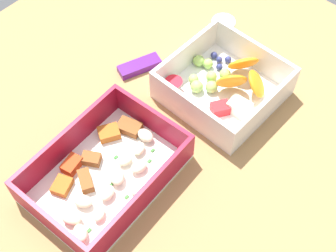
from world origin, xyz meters
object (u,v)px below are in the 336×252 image
paper_cup_liner (223,26)px  fruit_bowl (224,85)px  pasta_container (105,172)px  candy_bar (140,66)px

paper_cup_liner → fruit_bowl: bearing=-142.2°
pasta_container → paper_cup_liner: pasta_container is taller
pasta_container → candy_bar: 20.47cm
fruit_bowl → candy_bar: fruit_bowl is taller
pasta_container → fruit_bowl: (22.55, -2.91, 0.38)cm
pasta_container → fruit_bowl: fruit_bowl is taller
fruit_bowl → candy_bar: 14.21cm
fruit_bowl → paper_cup_liner: fruit_bowl is taller
fruit_bowl → candy_bar: (-4.92, 13.26, -1.41)cm
candy_bar → paper_cup_liner: 16.56cm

